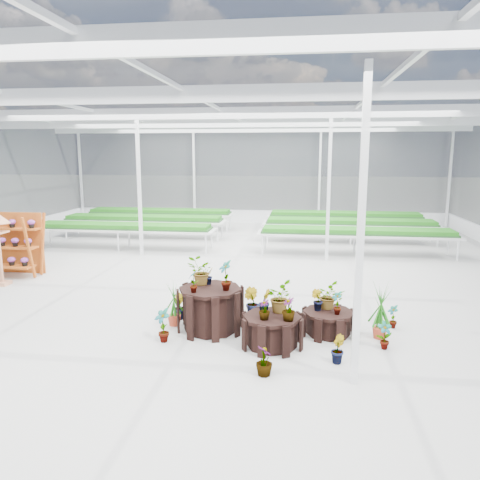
# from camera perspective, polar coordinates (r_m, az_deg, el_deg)

# --- Properties ---
(ground_plane) EXTENTS (24.00, 24.00, 0.00)m
(ground_plane) POSITION_cam_1_polar(r_m,az_deg,el_deg) (11.23, -4.05, -6.64)
(ground_plane) COLOR gray
(ground_plane) RESTS_ON ground
(greenhouse_shell) EXTENTS (18.00, 24.00, 4.50)m
(greenhouse_shell) POSITION_cam_1_polar(r_m,az_deg,el_deg) (10.79, -4.20, 4.86)
(greenhouse_shell) COLOR white
(greenhouse_shell) RESTS_ON ground
(steel_frame) EXTENTS (18.00, 24.00, 4.50)m
(steel_frame) POSITION_cam_1_polar(r_m,az_deg,el_deg) (10.79, -4.20, 4.86)
(steel_frame) COLOR silver
(steel_frame) RESTS_ON ground
(nursery_benches) EXTENTS (16.00, 7.00, 0.84)m
(nursery_benches) POSITION_cam_1_polar(r_m,az_deg,el_deg) (18.08, 0.48, 1.31)
(nursery_benches) COLOR silver
(nursery_benches) RESTS_ON ground
(plinth_tall) EXTENTS (1.55, 1.55, 0.83)m
(plinth_tall) POSITION_cam_1_polar(r_m,az_deg,el_deg) (8.92, -3.61, -8.41)
(plinth_tall) COLOR black
(plinth_tall) RESTS_ON ground
(plinth_mid) EXTENTS (1.28, 1.28, 0.55)m
(plinth_mid) POSITION_cam_1_polar(r_m,az_deg,el_deg) (8.27, 3.93, -11.01)
(plinth_mid) COLOR black
(plinth_mid) RESTS_ON ground
(plinth_low) EXTENTS (1.26, 1.26, 0.44)m
(plinth_low) POSITION_cam_1_polar(r_m,az_deg,el_deg) (8.95, 10.71, -9.86)
(plinth_low) COLOR black
(plinth_low) RESTS_ON ground
(shelf_rack) EXTENTS (1.63, 0.88, 1.71)m
(shelf_rack) POSITION_cam_1_polar(r_m,az_deg,el_deg) (14.15, -26.24, -0.56)
(shelf_rack) COLOR #9B4514
(shelf_rack) RESTS_ON ground
(nursery_plants) EXTENTS (4.52, 3.22, 1.40)m
(nursery_plants) POSITION_cam_1_polar(r_m,az_deg,el_deg) (8.84, 4.21, -7.54)
(nursery_plants) COLOR #1D6516
(nursery_plants) RESTS_ON ground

